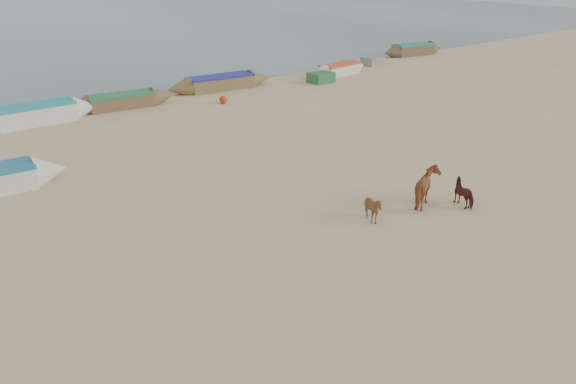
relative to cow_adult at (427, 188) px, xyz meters
name	(u,v)px	position (x,y,z in m)	size (l,w,h in m)	color
ground	(383,274)	(-4.26, -2.03, -0.65)	(140.00, 140.00, 0.00)	tan
cow_adult	(427,188)	(0.00, 0.00, 0.00)	(0.70, 1.54, 1.30)	#975431
calf_front	(373,209)	(-2.23, 0.28, -0.19)	(0.75, 0.84, 0.92)	brown
calf_right	(466,193)	(1.13, -0.73, -0.21)	(0.87, 0.74, 0.88)	#54231B
waterline_canoes	(101,103)	(-3.69, 18.55, -0.23)	(60.37, 4.06, 0.97)	brown
beach_clutter	(161,101)	(-0.72, 17.55, -0.35)	(42.41, 5.23, 0.64)	#2F6936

